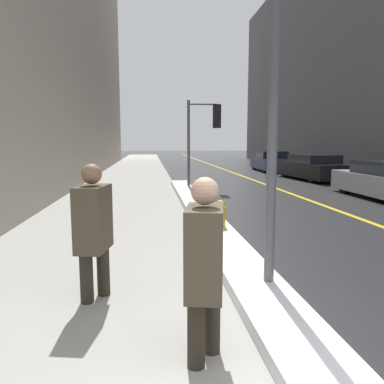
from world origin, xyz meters
TOP-DOWN VIEW (x-y plane):
  - sidewalk_slab at (-2.00, 15.00)m, footprint 4.00×80.00m
  - road_centre_stripe at (4.00, 15.00)m, footprint 0.16×80.00m
  - snow_bank_curb at (0.21, 6.58)m, footprint 0.70×15.96m
  - building_facade_right at (13.00, 22.00)m, footprint 6.00×36.00m
  - lamp_post at (0.35, 2.31)m, footprint 0.28×0.28m
  - traffic_light_near at (1.14, 12.57)m, footprint 1.31×0.32m
  - pedestrian_in_glasses at (-0.63, 1.01)m, footprint 0.39×0.74m
  - pedestrian_nearside at (-1.73, 2.39)m, footprint 0.40×0.76m
  - parked_car_black at (6.96, 15.77)m, footprint 2.18×4.70m
  - parked_car_navy at (6.67, 21.34)m, footprint 1.92×4.19m
  - fire_hydrant at (0.33, 5.32)m, footprint 0.20×0.20m

SIDE VIEW (x-z plane):
  - road_centre_stripe at x=4.00m, z-range 0.00..0.00m
  - sidewalk_slab at x=-2.00m, z-range 0.00..0.01m
  - snow_bank_curb at x=0.21m, z-range 0.00..0.16m
  - fire_hydrant at x=0.33m, z-range 0.00..0.70m
  - parked_car_black at x=6.96m, z-range -0.02..1.23m
  - parked_car_navy at x=6.67m, z-range -0.03..1.26m
  - pedestrian_in_glasses at x=-0.63m, z-range 0.08..1.66m
  - pedestrian_nearside at x=-1.73m, z-range 0.09..1.69m
  - traffic_light_near at x=1.14m, z-range 0.76..4.20m
  - lamp_post at x=0.35m, z-range 0.47..4.75m
  - building_facade_right at x=13.00m, z-range 0.00..15.03m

